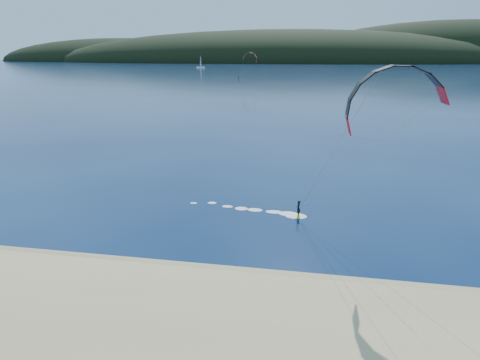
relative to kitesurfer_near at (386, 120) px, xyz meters
name	(u,v)px	position (x,y,z in m)	size (l,w,h in m)	color
ground	(188,317)	(-11.45, -11.12, -9.66)	(1800.00, 1800.00, 0.00)	#08193D
wet_sand	(208,274)	(-11.45, -6.62, -9.61)	(220.00, 2.50, 0.10)	#8F7F53
headland	(309,62)	(-10.82, 734.16, -9.66)	(1200.00, 310.00, 140.00)	black
kitesurfer_near	(386,120)	(0.00, 0.00, 0.00)	(20.73, 7.62, 13.30)	#B7D619
kitesurfer_far	(250,60)	(-38.68, 193.50, 1.31)	(11.78, 8.04, 14.37)	#B7D619
sailboat	(201,67)	(-121.05, 394.27, -8.74)	(8.84, 5.62, 12.44)	white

